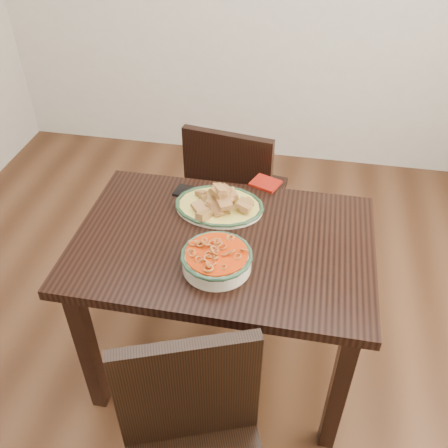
% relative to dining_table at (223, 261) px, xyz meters
% --- Properties ---
extents(floor, '(3.50, 3.50, 0.00)m').
position_rel_dining_table_xyz_m(floor, '(-0.11, 0.11, -0.64)').
color(floor, '#3B2212').
rests_on(floor, ground).
extents(dining_table, '(1.11, 0.74, 0.75)m').
position_rel_dining_table_xyz_m(dining_table, '(0.00, 0.00, 0.00)').
color(dining_table, black).
rests_on(dining_table, ground).
extents(chair_far, '(0.48, 0.48, 0.89)m').
position_rel_dining_table_xyz_m(chair_far, '(-0.07, 0.64, -0.14)').
color(chair_far, black).
rests_on(chair_far, ground).
extents(fish_plate, '(0.35, 0.27, 0.11)m').
position_rel_dining_table_xyz_m(fish_plate, '(-0.05, 0.18, 0.15)').
color(fish_plate, beige).
rests_on(fish_plate, dining_table).
extents(noodle_bowl, '(0.25, 0.25, 0.08)m').
position_rel_dining_table_xyz_m(noodle_bowl, '(0.01, -0.14, 0.15)').
color(noodle_bowl, beige).
rests_on(noodle_bowl, dining_table).
extents(smartphone, '(0.16, 0.10, 0.01)m').
position_rel_dining_table_xyz_m(smartphone, '(-0.18, 0.26, 0.11)').
color(smartphone, black).
rests_on(smartphone, dining_table).
extents(napkin, '(0.14, 0.13, 0.01)m').
position_rel_dining_table_xyz_m(napkin, '(0.11, 0.38, 0.12)').
color(napkin, maroon).
rests_on(napkin, dining_table).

